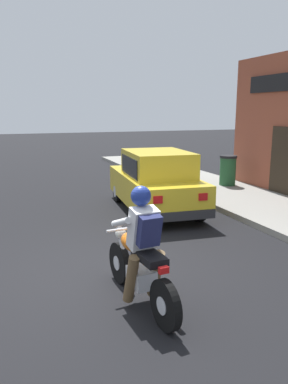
% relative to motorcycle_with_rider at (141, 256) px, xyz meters
% --- Properties ---
extents(ground_plane, '(80.00, 80.00, 0.00)m').
position_rel_motorcycle_with_rider_xyz_m(ground_plane, '(-0.27, 1.18, -0.68)').
color(ground_plane, black).
extents(sidewalk_curb, '(2.60, 22.00, 0.14)m').
position_rel_motorcycle_with_rider_xyz_m(sidewalk_curb, '(4.83, 4.18, -0.61)').
color(sidewalk_curb, gray).
rests_on(sidewalk_curb, ground).
extents(motorcycle_with_rider, '(0.59, 2.02, 1.62)m').
position_rel_motorcycle_with_rider_xyz_m(motorcycle_with_rider, '(0.00, 0.00, 0.00)').
color(motorcycle_with_rider, black).
rests_on(motorcycle_with_rider, ground).
extents(car_hatchback, '(1.99, 3.92, 1.57)m').
position_rel_motorcycle_with_rider_xyz_m(car_hatchback, '(2.05, 4.33, 0.09)').
color(car_hatchback, black).
rests_on(car_hatchback, ground).
extents(trash_bin, '(0.56, 0.56, 0.98)m').
position_rel_motorcycle_with_rider_xyz_m(trash_bin, '(5.36, 6.03, -0.04)').
color(trash_bin, '#23512D').
rests_on(trash_bin, sidewalk_curb).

